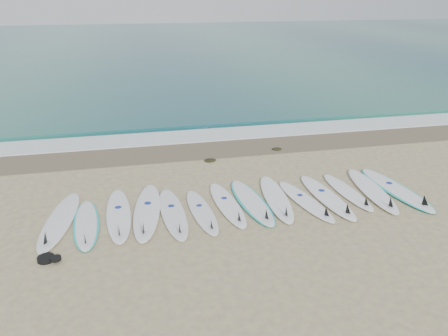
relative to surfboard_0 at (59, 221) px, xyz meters
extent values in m
plane|color=tan|center=(4.13, -0.08, -0.06)|extent=(120.00, 120.00, 0.00)
cube|color=#20615B|center=(4.13, 32.42, -0.05)|extent=(120.00, 55.00, 0.03)
cube|color=brown|center=(4.13, 4.02, -0.06)|extent=(120.00, 1.80, 0.01)
cube|color=silver|center=(4.13, 5.42, -0.04)|extent=(120.00, 1.40, 0.04)
cube|color=#20615B|center=(4.13, 6.92, -0.01)|extent=(120.00, 1.00, 0.10)
ellipsoid|color=silver|center=(0.01, 0.08, -0.01)|extent=(0.96, 2.83, 0.09)
cone|color=black|center=(-0.13, -0.92, 0.15)|extent=(0.27, 0.33, 0.30)
ellipsoid|color=white|center=(0.59, -0.20, -0.02)|extent=(0.61, 2.33, 0.07)
ellipsoid|color=#1EC3C2|center=(0.59, -0.20, -0.03)|extent=(0.70, 2.35, 0.05)
cone|color=black|center=(0.64, -1.04, 0.11)|extent=(0.21, 0.26, 0.25)
ellipsoid|color=white|center=(1.28, 0.08, -0.02)|extent=(0.62, 2.69, 0.09)
cone|color=black|center=(1.31, -0.90, 0.14)|extent=(0.23, 0.29, 0.28)
cylinder|color=navy|center=(1.28, 0.34, 0.03)|extent=(0.16, 0.16, 0.01)
ellipsoid|color=white|center=(1.93, 0.11, -0.01)|extent=(0.94, 2.93, 0.09)
cone|color=black|center=(1.81, -0.93, 0.16)|extent=(0.28, 0.33, 0.31)
cylinder|color=navy|center=(1.96, 0.39, 0.04)|extent=(0.18, 0.18, 0.01)
ellipsoid|color=silver|center=(2.51, -0.11, -0.02)|extent=(0.65, 2.63, 0.08)
cone|color=black|center=(2.55, -1.06, 0.14)|extent=(0.23, 0.29, 0.28)
cylinder|color=navy|center=(2.50, 0.14, 0.03)|extent=(0.16, 0.16, 0.01)
ellipsoid|color=silver|center=(3.16, -0.18, -0.02)|extent=(0.67, 2.36, 0.08)
cone|color=black|center=(3.23, -1.03, 0.12)|extent=(0.22, 0.26, 0.25)
cylinder|color=navy|center=(3.14, 0.04, 0.02)|extent=(0.14, 0.14, 0.01)
ellipsoid|color=white|center=(3.82, 0.05, -0.02)|extent=(0.69, 2.50, 0.08)
cone|color=black|center=(3.89, -0.85, 0.13)|extent=(0.23, 0.28, 0.26)
cylinder|color=navy|center=(3.80, 0.29, 0.02)|extent=(0.15, 0.15, 0.01)
ellipsoid|color=white|center=(4.43, 0.05, -0.02)|extent=(0.73, 2.62, 0.08)
ellipsoid|color=#1EC3C2|center=(4.43, 0.05, -0.02)|extent=(0.82, 2.65, 0.06)
cone|color=black|center=(4.50, -0.89, 0.13)|extent=(0.24, 0.29, 0.28)
ellipsoid|color=white|center=(5.07, 0.12, -0.02)|extent=(0.81, 2.73, 0.09)
cone|color=black|center=(4.98, -0.86, 0.14)|extent=(0.25, 0.31, 0.29)
ellipsoid|color=white|center=(5.71, -0.18, -0.02)|extent=(0.89, 2.47, 0.08)
cone|color=black|center=(5.86, -1.06, 0.12)|extent=(0.24, 0.29, 0.26)
cylinder|color=navy|center=(5.67, 0.05, 0.02)|extent=(0.16, 0.16, 0.01)
ellipsoid|color=white|center=(6.32, -0.09, -0.02)|extent=(0.71, 2.70, 0.09)
cone|color=black|center=(6.37, -1.06, 0.14)|extent=(0.24, 0.30, 0.28)
cylinder|color=navy|center=(6.30, 0.17, 0.03)|extent=(0.16, 0.16, 0.01)
ellipsoid|color=white|center=(6.95, 0.07, -0.02)|extent=(0.61, 2.33, 0.07)
cone|color=black|center=(7.00, -0.77, 0.11)|extent=(0.21, 0.26, 0.25)
ellipsoid|color=white|center=(7.61, 0.02, -0.01)|extent=(0.85, 2.80, 0.09)
cone|color=black|center=(7.51, -0.98, 0.15)|extent=(0.26, 0.32, 0.29)
ellipsoid|color=white|center=(8.24, -0.07, -0.01)|extent=(0.81, 2.84, 0.09)
ellipsoid|color=#1EC3C2|center=(8.24, -0.07, -0.02)|extent=(0.91, 2.87, 0.06)
cone|color=black|center=(8.33, -1.09, 0.15)|extent=(0.26, 0.32, 0.30)
cylinder|color=navy|center=(8.22, 0.20, 0.03)|extent=(0.17, 0.17, 0.01)
ellipsoid|color=black|center=(3.97, 2.99, -0.03)|extent=(0.35, 0.27, 0.07)
ellipsoid|color=black|center=(6.25, 3.51, -0.03)|extent=(0.32, 0.25, 0.06)
cylinder|color=black|center=(-0.07, -1.44, -0.02)|extent=(0.32, 0.32, 0.08)
cylinder|color=black|center=(0.13, -1.54, 0.02)|extent=(0.20, 0.20, 0.06)
camera|label=1|loc=(1.74, -9.04, 4.75)|focal=35.00mm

